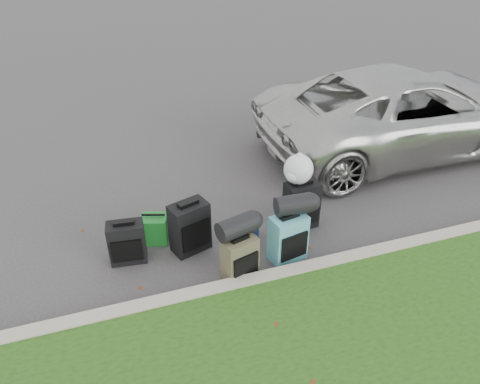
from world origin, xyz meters
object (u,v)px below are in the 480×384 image
object	(u,v)px
suv	(406,111)
tote_green	(155,229)
suitcase_teal	(288,238)
tote_navy	(247,230)
suitcase_large_black_left	(190,227)
suitcase_olive	(240,258)
suitcase_large_black_right	(301,205)
suitcase_small_black	(127,242)

from	to	relation	value
suv	tote_green	bearing A→B (deg)	105.23
suitcase_teal	suv	bearing A→B (deg)	24.15
suitcase_teal	tote_navy	world-z (taller)	suitcase_teal
suv	suitcase_large_black_left	bearing A→B (deg)	110.35
suv	tote_navy	size ratio (longest dim) A/B	19.61
suitcase_teal	suitcase_olive	bearing A→B (deg)	179.47
suitcase_olive	suitcase_teal	world-z (taller)	suitcase_teal
tote_green	tote_navy	distance (m)	1.21
tote_navy	suitcase_large_black_right	bearing A→B (deg)	-5.21
suitcase_olive	tote_green	size ratio (longest dim) A/B	1.47
suv	suitcase_large_black_right	bearing A→B (deg)	120.24
suv	suitcase_olive	distance (m)	4.45
tote_navy	suitcase_teal	bearing A→B (deg)	-65.68
suitcase_large_black_left	suitcase_large_black_right	distance (m)	1.55
suitcase_teal	tote_navy	xyz separation A→B (m)	(-0.34, 0.53, -0.18)
suv	suitcase_small_black	size ratio (longest dim) A/B	9.33
suitcase_small_black	tote_navy	distance (m)	1.55
suitcase_large_black_left	tote_navy	size ratio (longest dim) A/B	2.59
suitcase_teal	suitcase_large_black_right	distance (m)	0.73
suitcase_large_black_left	suitcase_olive	bearing A→B (deg)	-75.21
suv	suitcase_small_black	world-z (taller)	suv
tote_green	suitcase_large_black_right	bearing A→B (deg)	9.44
suitcase_teal	suitcase_large_black_right	xyz separation A→B (m)	(0.45, 0.58, 0.02)
suitcase_small_black	suitcase_olive	distance (m)	1.41
suv	suitcase_olive	world-z (taller)	suv
suitcase_olive	tote_navy	xyz separation A→B (m)	(0.32, 0.65, -0.14)
suitcase_small_black	suitcase_large_black_left	distance (m)	0.79
suitcase_large_black_left	suitcase_large_black_right	size ratio (longest dim) A/B	1.01
suitcase_large_black_left	suitcase_large_black_right	bearing A→B (deg)	-17.35
suitcase_teal	tote_green	world-z (taller)	suitcase_teal
suitcase_small_black	tote_green	world-z (taller)	suitcase_small_black
tote_navy	suv	bearing A→B (deg)	16.68
suitcase_large_black_left	suitcase_olive	xyz separation A→B (m)	(0.44, -0.68, -0.07)
tote_navy	suitcase_large_black_left	bearing A→B (deg)	169.08
suitcase_teal	suitcase_large_black_right	bearing A→B (deg)	41.94
suitcase_small_black	tote_navy	bearing A→B (deg)	4.54
suv	tote_navy	xyz separation A→B (m)	(-3.47, -1.62, -0.58)
suitcase_small_black	suitcase_large_black_right	xyz separation A→B (m)	(2.33, -0.02, 0.06)
tote_green	tote_navy	xyz separation A→B (m)	(1.16, -0.34, -0.06)
suitcase_large_black_left	suitcase_small_black	bearing A→B (deg)	160.40
suv	suitcase_small_black	bearing A→B (deg)	107.07
suv	suitcase_large_black_left	world-z (taller)	suv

